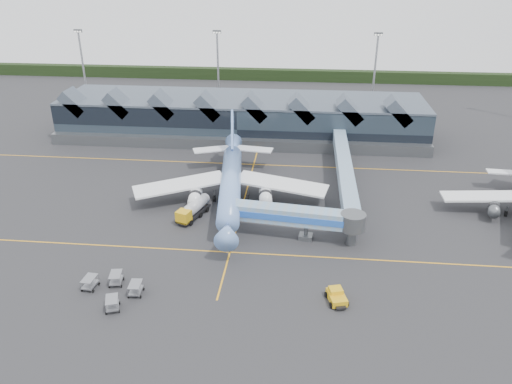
# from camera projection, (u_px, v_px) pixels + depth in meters

# --- Properties ---
(ground) EXTENTS (260.00, 260.00, 0.00)m
(ground) POSITION_uv_depth(u_px,v_px,m) (237.00, 227.00, 84.42)
(ground) COLOR #29292B
(ground) RESTS_ON ground
(taxi_stripes) EXTENTS (120.00, 60.00, 0.01)m
(taxi_stripes) POSITION_uv_depth(u_px,v_px,m) (244.00, 201.00, 93.40)
(taxi_stripes) COLOR orange
(taxi_stripes) RESTS_ON ground
(tree_line_far) EXTENTS (260.00, 4.00, 4.00)m
(tree_line_far) POSITION_uv_depth(u_px,v_px,m) (277.00, 75.00, 182.38)
(tree_line_far) COLOR black
(tree_line_far) RESTS_ON ground
(terminal) EXTENTS (90.00, 22.25, 12.52)m
(terminal) POSITION_uv_depth(u_px,v_px,m) (242.00, 117.00, 125.31)
(terminal) COLOR black
(terminal) RESTS_ON ground
(light_masts) EXTENTS (132.40, 42.56, 22.45)m
(light_masts) POSITION_uv_depth(u_px,v_px,m) (345.00, 75.00, 133.60)
(light_masts) COLOR gray
(light_masts) RESTS_ON ground
(main_airliner) EXTENTS (36.36, 42.08, 13.51)m
(main_airliner) POSITION_uv_depth(u_px,v_px,m) (231.00, 181.00, 91.92)
(main_airliner) COLOR #6F97E2
(main_airliner) RESTS_ON ground
(jet_bridge) EXTENTS (23.03, 5.93, 5.50)m
(jet_bridge) POSITION_uv_depth(u_px,v_px,m) (301.00, 217.00, 79.36)
(jet_bridge) COLOR #79A1C9
(jet_bridge) RESTS_ON ground
(fuel_truck) EXTENTS (4.81, 8.77, 2.97)m
(fuel_truck) POSITION_uv_depth(u_px,v_px,m) (194.00, 208.00, 87.07)
(fuel_truck) COLOR black
(fuel_truck) RESTS_ON ground
(pushback_tug) EXTENTS (3.14, 4.18, 1.70)m
(pushback_tug) POSITION_uv_depth(u_px,v_px,m) (337.00, 296.00, 65.99)
(pushback_tug) COLOR gold
(pushback_tug) RESTS_ON ground
(baggage_carts) EXTENTS (8.40, 8.15, 1.70)m
(baggage_carts) POSITION_uv_depth(u_px,v_px,m) (114.00, 288.00, 67.41)
(baggage_carts) COLOR gray
(baggage_carts) RESTS_ON ground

